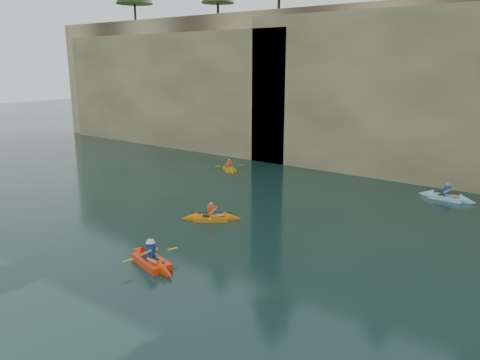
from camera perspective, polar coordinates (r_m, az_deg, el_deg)
The scene contains 10 objects.
ground at distance 16.30m, azimuth -14.17°, elevation -14.40°, with size 160.00×160.00×0.00m, color black.
cliff at distance 40.46m, azimuth 20.77°, elevation 10.89°, with size 70.00×16.00×12.00m, color tan.
cliff_slab_west at distance 44.45m, azimuth -8.39°, elevation 10.92°, with size 26.00×2.40×10.56m, color tan.
cliff_slab_center at distance 32.82m, azimuth 20.38°, elevation 9.84°, with size 24.00×2.40×11.40m, color tan.
sea_cave_west at distance 42.90m, azimuth -6.94°, elevation 6.46°, with size 4.50×1.00×4.00m, color black.
sea_cave_center at distance 34.90m, azimuth 10.03°, elevation 3.92°, with size 3.50×1.00×3.20m, color black.
main_kayaker at distance 18.79m, azimuth -10.75°, elevation -9.65°, with size 3.49×2.25×1.27m.
kayaker_orange at distance 23.47m, azimuth -3.53°, elevation -4.59°, with size 2.86×2.37×1.16m.
kayaker_yellow at distance 34.07m, azimuth -1.30°, elevation 1.37°, with size 2.45×2.14×1.07m.
kayaker_ltblue_mid at distance 29.39m, azimuth 23.85°, elevation -1.92°, with size 3.28×2.42×1.23m.
Camera 1 is at (11.39, -8.79, 7.68)m, focal length 35.00 mm.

